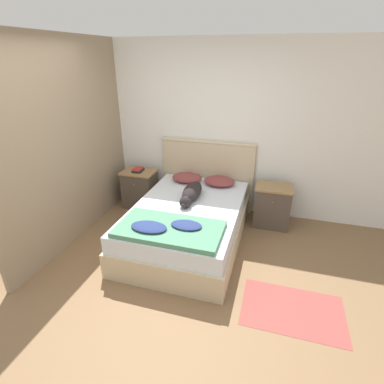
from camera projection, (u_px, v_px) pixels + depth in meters
ground_plane at (151, 289)px, 3.24m from camera, size 16.00×16.00×0.00m
wall_back at (203, 129)px, 4.57m from camera, size 9.00×0.06×2.55m
wall_side_left at (80, 140)px, 4.00m from camera, size 0.06×3.10×2.55m
bed at (188, 223)px, 3.99m from camera, size 1.39×2.04×0.53m
headboard at (207, 174)px, 4.77m from camera, size 1.47×0.06×1.13m
nightstand_left at (140, 189)px, 4.91m from camera, size 0.52×0.42×0.62m
nightstand_right at (272, 206)px, 4.36m from camera, size 0.52×0.42×0.62m
pillow_left at (187, 177)px, 4.60m from camera, size 0.46×0.37×0.11m
pillow_right at (219, 181)px, 4.47m from camera, size 0.46×0.37×0.11m
quilt at (169, 229)px, 3.29m from camera, size 1.16×0.63×0.10m
dog at (191, 193)px, 4.02m from camera, size 0.23×0.76×0.19m
book_stack at (138, 170)px, 4.76m from camera, size 0.16×0.20×0.05m
rug at (293, 310)px, 2.97m from camera, size 0.99×0.66×0.00m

